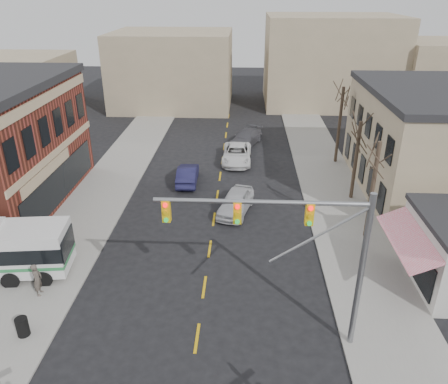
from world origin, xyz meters
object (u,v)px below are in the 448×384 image
(car_a, at_px, (236,202))
(car_c, at_px, (237,154))
(trash_bin, at_px, (22,327))
(car_d, at_px, (246,138))
(traffic_signal_mast, at_px, (305,241))
(pedestrian_near, at_px, (37,279))
(pedestrian_far, at_px, (19,259))
(car_b, at_px, (188,175))

(car_a, bearing_deg, car_c, 104.99)
(trash_bin, bearing_deg, car_c, 67.55)
(car_c, height_order, car_d, car_c)
(traffic_signal_mast, xyz_separation_m, pedestrian_near, (-13.82, 2.79, -4.61))
(pedestrian_near, xyz_separation_m, pedestrian_far, (-2.06, 2.11, -0.15))
(traffic_signal_mast, relative_size, pedestrian_near, 4.76)
(car_d, height_order, pedestrian_near, pedestrian_near)
(trash_bin, height_order, car_b, car_b)
(car_b, bearing_deg, car_d, -117.81)
(traffic_signal_mast, relative_size, car_a, 1.86)
(car_b, bearing_deg, pedestrian_far, 56.41)
(car_c, bearing_deg, car_d, 81.04)
(car_b, relative_size, car_c, 0.81)
(car_b, bearing_deg, car_a, 127.67)
(car_a, xyz_separation_m, pedestrian_near, (-10.59, -10.44, 0.24))
(traffic_signal_mast, xyz_separation_m, car_a, (-3.24, 13.22, -4.85))
(trash_bin, distance_m, car_b, 19.60)
(car_b, xyz_separation_m, pedestrian_near, (-6.29, -15.64, 0.30))
(car_d, bearing_deg, car_b, -93.52)
(car_d, bearing_deg, traffic_signal_mast, -62.70)
(car_b, relative_size, car_d, 0.88)
(car_a, bearing_deg, pedestrian_far, -132.45)
(pedestrian_near, relative_size, pedestrian_far, 1.19)
(traffic_signal_mast, height_order, car_a, traffic_signal_mast)
(pedestrian_near, bearing_deg, car_c, -32.74)
(trash_bin, height_order, car_d, car_d)
(car_c, xyz_separation_m, car_d, (0.90, 5.20, -0.03))
(car_c, relative_size, car_d, 1.09)
(car_a, height_order, car_b, car_a)
(car_a, height_order, pedestrian_far, pedestrian_far)
(pedestrian_far, bearing_deg, car_a, 7.71)
(pedestrian_near, bearing_deg, trash_bin, -176.06)
(car_c, height_order, pedestrian_near, pedestrian_near)
(car_c, bearing_deg, car_a, -88.38)
(trash_bin, distance_m, pedestrian_near, 3.19)
(car_c, relative_size, pedestrian_far, 3.60)
(car_a, distance_m, pedestrian_far, 15.14)
(traffic_signal_mast, bearing_deg, car_b, 112.24)
(car_a, bearing_deg, traffic_signal_mast, -62.05)
(traffic_signal_mast, relative_size, trash_bin, 9.31)
(trash_bin, distance_m, car_a, 16.86)
(car_b, bearing_deg, car_c, -130.52)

